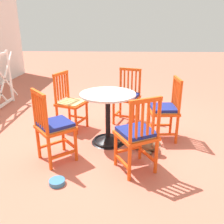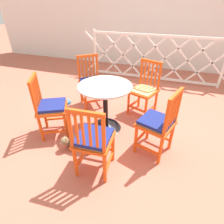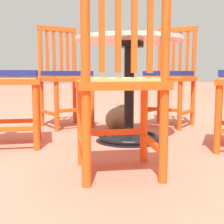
% 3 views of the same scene
% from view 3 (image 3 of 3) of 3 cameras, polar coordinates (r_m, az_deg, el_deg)
% --- Properties ---
extents(ground_plane, '(24.00, 24.00, 0.00)m').
position_cam_3_polar(ground_plane, '(2.21, 0.82, -5.70)').
color(ground_plane, '#BC604C').
extents(cafe_table, '(0.76, 0.76, 0.73)m').
position_cam_3_polar(cafe_table, '(2.26, 3.08, 1.91)').
color(cafe_table, black).
rests_on(cafe_table, ground_plane).
extents(orange_chair_by_planter, '(0.42, 0.42, 0.91)m').
position_cam_3_polar(orange_chair_by_planter, '(2.90, -8.47, 6.18)').
color(orange_chair_by_planter, '#E04C14').
rests_on(orange_chair_by_planter, ground_plane).
extents(orange_chair_near_fence, '(0.51, 0.51, 0.91)m').
position_cam_3_polar(orange_chair_near_fence, '(2.21, -18.52, 5.65)').
color(orange_chair_near_fence, '#E04C14').
rests_on(orange_chair_near_fence, ground_plane).
extents(orange_chair_at_corner, '(0.52, 0.52, 0.91)m').
position_cam_3_polar(orange_chair_at_corner, '(1.48, 1.44, 5.01)').
color(orange_chair_at_corner, '#E04C14').
rests_on(orange_chair_at_corner, ground_plane).
extents(orange_chair_facing_out, '(0.54, 0.54, 0.91)m').
position_cam_3_polar(orange_chair_facing_out, '(2.96, 10.41, 6.15)').
color(orange_chair_facing_out, '#E04C14').
rests_on(orange_chair_facing_out, ground_plane).
extents(tabby_cat, '(0.44, 0.67, 0.23)m').
position_cam_3_polar(tabby_cat, '(2.80, 1.18, -1.02)').
color(tabby_cat, brown).
rests_on(tabby_cat, ground_plane).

